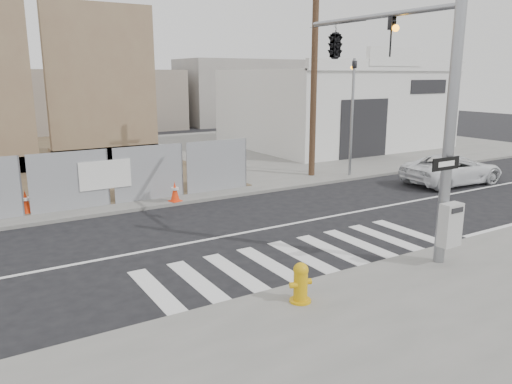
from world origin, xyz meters
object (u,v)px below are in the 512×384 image
signal_pole (369,69)px  traffic_cone_c (26,202)px  traffic_cone_d (175,192)px  fire_hydrant (301,283)px  suv (453,169)px  auto_shop (334,107)px

signal_pole → traffic_cone_c: bearing=138.0°
traffic_cone_c → signal_pole: bearing=-42.0°
traffic_cone_d → fire_hydrant: bearing=-96.4°
suv → traffic_cone_d: bearing=79.7°
signal_pole → traffic_cone_c: signal_pole is taller
traffic_cone_c → traffic_cone_d: bearing=-11.7°
signal_pole → suv: signal_pole is taller
signal_pole → fire_hydrant: (-4.25, -2.78, -4.25)m
auto_shop → fire_hydrant: 23.85m
auto_shop → suv: 12.26m
signal_pole → fire_hydrant: size_ratio=8.34×
fire_hydrant → traffic_cone_d: 9.10m
fire_hydrant → traffic_cone_c: (-3.84, 10.05, -0.03)m
auto_shop → fire_hydrant: auto_shop is taller
signal_pole → suv: size_ratio=1.51×
fire_hydrant → suv: size_ratio=0.18×
fire_hydrant → signal_pole: bearing=53.5°
auto_shop → fire_hydrant: bearing=-131.5°
signal_pole → traffic_cone_d: signal_pole is taller
traffic_cone_d → traffic_cone_c: bearing=168.3°
signal_pole → suv: bearing=21.5°
suv → traffic_cone_d: (-11.61, 2.96, -0.17)m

